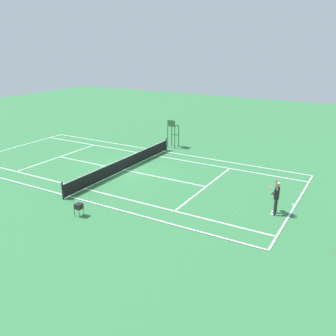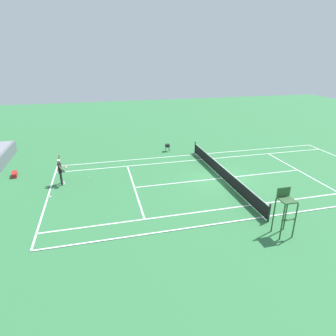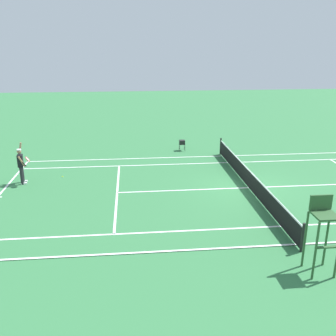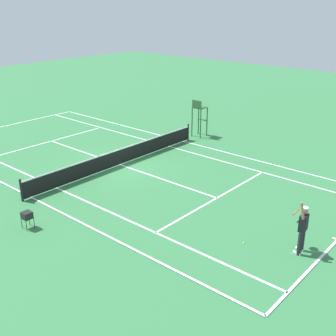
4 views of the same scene
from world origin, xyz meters
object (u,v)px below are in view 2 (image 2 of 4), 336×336
tennis_player (60,171)px  ball_hopper (167,145)px  umpire_chair (285,206)px  equipment_bag (14,174)px  tennis_ball (89,177)px

tennis_player → ball_hopper: size_ratio=2.98×
umpire_chair → equipment_bag: bearing=52.8°
tennis_player → ball_hopper: tennis_player is taller
tennis_ball → umpire_chair: bearing=-135.7°
umpire_chair → equipment_bag: size_ratio=2.60×
equipment_bag → tennis_ball: bearing=-106.4°
tennis_ball → equipment_bag: bearing=73.6°
equipment_bag → ball_hopper: ball_hopper is taller
tennis_ball → tennis_player: bearing=113.3°
tennis_player → ball_hopper: bearing=-58.9°
tennis_player → umpire_chair: size_ratio=0.85×
tennis_ball → umpire_chair: size_ratio=0.03×
umpire_chair → ball_hopper: (14.16, 2.33, -0.98)m
tennis_player → equipment_bag: (2.36, 3.56, -0.83)m
tennis_player → equipment_bag: size_ratio=2.22×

